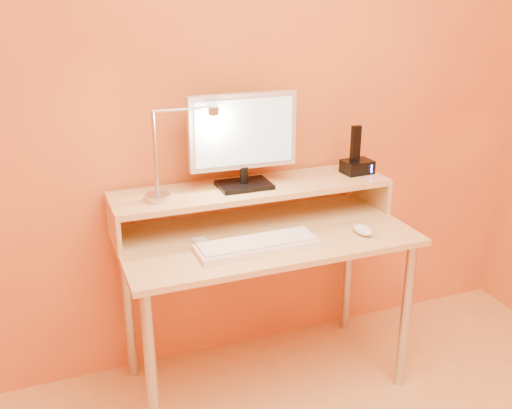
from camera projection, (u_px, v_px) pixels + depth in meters
name	position (u px, v px, depth m)	size (l,w,h in m)	color
wall_back	(238.00, 92.00, 2.51)	(3.00, 0.04, 2.50)	orange
desk_leg_fl	(151.00, 374.00, 2.14)	(0.04, 0.04, 0.69)	#B4B4BE
desk_leg_fr	(406.00, 317.00, 2.51)	(0.04, 0.04, 0.69)	#B4B4BE
desk_leg_bl	(128.00, 308.00, 2.58)	(0.04, 0.04, 0.69)	#B4B4BE
desk_leg_br	(348.00, 267.00, 2.95)	(0.04, 0.04, 0.69)	#B4B4BE
desk_lower	(266.00, 236.00, 2.42)	(1.20, 0.60, 0.03)	tan
shelf_riser_left	(114.00, 225.00, 2.32)	(0.02, 0.30, 0.14)	tan
shelf_riser_right	(372.00, 190.00, 2.72)	(0.02, 0.30, 0.14)	tan
desk_shelf	(253.00, 189.00, 2.49)	(1.20, 0.30, 0.03)	tan
monitor_foot	(244.00, 185.00, 2.47)	(0.22, 0.16, 0.02)	black
monitor_neck	(244.00, 175.00, 2.46)	(0.04, 0.04, 0.07)	black
monitor_panel	(243.00, 131.00, 2.40)	(0.46, 0.04, 0.31)	silver
monitor_back	(241.00, 130.00, 2.42)	(0.41, 0.01, 0.26)	black
monitor_screen	(244.00, 132.00, 2.38)	(0.42, 0.00, 0.27)	silver
lamp_base	(158.00, 197.00, 2.32)	(0.10, 0.10, 0.03)	#B4B4BE
lamp_post	(155.00, 154.00, 2.25)	(0.01, 0.01, 0.33)	#B4B4BE
lamp_arm	(183.00, 109.00, 2.24)	(0.01, 0.01, 0.24)	#B4B4BE
lamp_head	(214.00, 111.00, 2.28)	(0.04, 0.04, 0.03)	#B4B4BE
lamp_bulb	(214.00, 115.00, 2.29)	(0.03, 0.03, 0.00)	#FFEAC6
phone_dock	(357.00, 167.00, 2.65)	(0.13, 0.10, 0.06)	black
phone_handset	(356.00, 143.00, 2.60)	(0.04, 0.03, 0.16)	black
phone_led	(372.00, 169.00, 2.62)	(0.01, 0.00, 0.04)	blue
keyboard	(257.00, 245.00, 2.28)	(0.48, 0.15, 0.02)	white
mouse	(363.00, 230.00, 2.40)	(0.06, 0.11, 0.04)	white
remote_control	(206.00, 248.00, 2.26)	(0.05, 0.19, 0.02)	white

